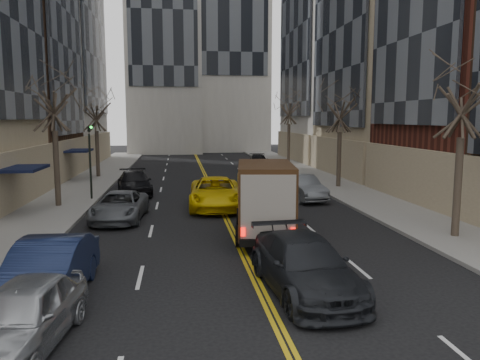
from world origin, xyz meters
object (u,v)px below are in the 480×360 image
at_px(ups_truck, 265,200).
at_px(pedestrian, 260,198).
at_px(observer_sedan, 305,265).
at_px(taxi, 215,193).

xyz_separation_m(ups_truck, pedestrian, (0.54, 4.08, -0.65)).
xyz_separation_m(observer_sedan, pedestrian, (0.54, 10.27, 0.13)).
xyz_separation_m(ups_truck, observer_sedan, (-0.00, -6.19, -0.78)).
bearing_deg(ups_truck, pedestrian, 90.26).
bearing_deg(ups_truck, taxi, 110.66).
relative_size(taxi, pedestrian, 3.28).
relative_size(observer_sedan, taxi, 0.92).
xyz_separation_m(ups_truck, taxi, (-1.50, 6.57, -0.73)).
bearing_deg(observer_sedan, taxi, 92.00).
height_order(observer_sedan, taxi, taxi).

